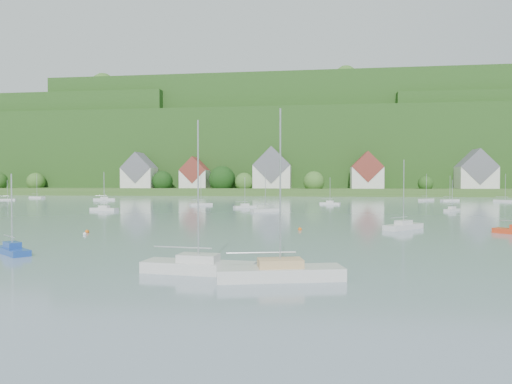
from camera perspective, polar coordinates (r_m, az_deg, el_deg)
far_shore_strip at (r=210.09m, az=1.00°, el=0.13°), size 600.00×60.00×3.00m
forested_ridge at (r=278.78m, az=2.62°, el=4.83°), size 620.00×181.22×69.89m
village_building_0 at (r=210.72m, az=-14.45°, el=2.27°), size 14.00×10.40×16.00m
village_building_1 at (r=204.74m, az=-7.72°, el=2.11°), size 12.00×9.36×14.00m
village_building_2 at (r=197.65m, az=2.07°, el=2.59°), size 16.00×11.44×18.00m
village_building_3 at (r=196.09m, az=13.74°, el=2.32°), size 13.00×10.40×15.50m
village_building_4 at (r=209.88m, az=25.92°, el=2.20°), size 15.00×10.40×16.50m
near_sailboat_1 at (r=42.79m, az=-28.31°, el=-6.33°), size 4.73×4.08×6.63m
near_sailboat_2 at (r=28.08m, az=3.05°, el=-9.93°), size 8.01×3.87×10.42m
near_sailboat_3 at (r=59.67m, az=18.05°, el=-4.04°), size 5.67×5.98×8.69m
near_sailboat_4 at (r=30.27m, az=-7.26°, el=-9.14°), size 7.57×2.87×9.98m
mooring_buoy_1 at (r=54.34m, az=-20.73°, el=-5.07°), size 0.40×0.40×0.40m
mooring_buoy_2 at (r=55.95m, az=5.54°, el=-4.81°), size 0.45×0.45×0.45m
mooring_buoy_3 at (r=56.51m, az=-20.48°, el=-4.82°), size 0.46×0.46×0.46m
far_sailboat_cluster at (r=125.92m, az=2.62°, el=-1.20°), size 193.28×72.05×8.71m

